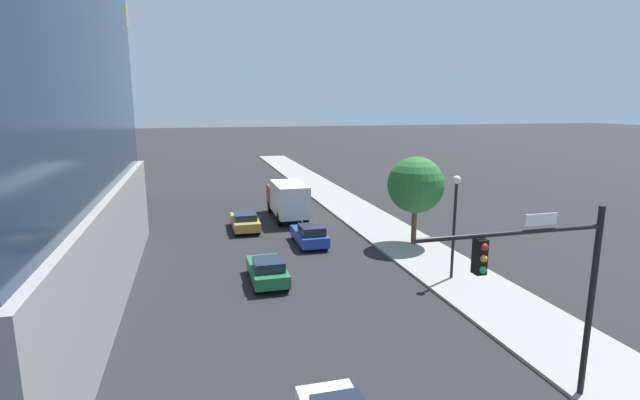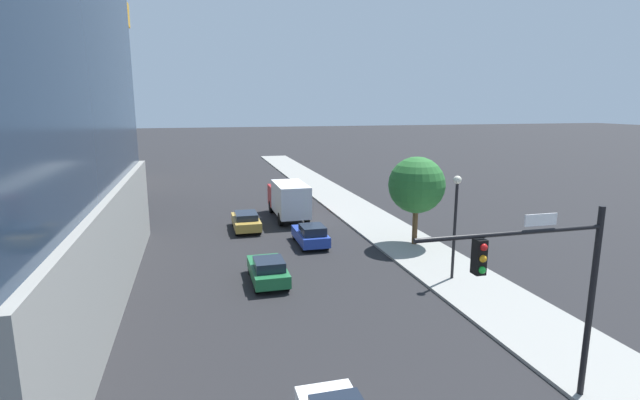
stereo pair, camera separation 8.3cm
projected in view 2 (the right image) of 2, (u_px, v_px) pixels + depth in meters
name	position (u px, v px, depth m)	size (l,w,h in m)	color
sidewalk	(417.00, 250.00, 31.45)	(4.63, 120.00, 0.15)	gray
construction_building	(68.00, 79.00, 54.93)	(13.02, 23.26, 32.05)	#9E9B93
traffic_light_pole	(543.00, 274.00, 14.38)	(6.36, 0.48, 6.38)	black
street_lamp	(456.00, 212.00, 25.49)	(0.44, 0.44, 5.72)	black
street_tree	(417.00, 185.00, 31.89)	(3.83, 3.83, 6.02)	brown
car_green	(268.00, 270.00, 25.79)	(1.84, 4.12, 1.46)	#1E6638
car_blue	(311.00, 235.00, 32.68)	(1.86, 4.12, 1.53)	#233D9E
car_gold	(246.00, 221.00, 36.67)	(1.94, 4.44, 1.42)	#AD8938
box_truck	(289.00, 198.00, 39.97)	(2.46, 7.21, 3.20)	#B21E1E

